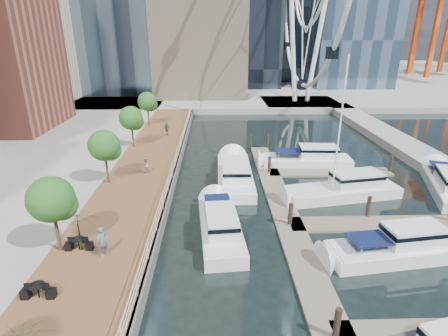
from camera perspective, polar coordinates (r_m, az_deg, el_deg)
name	(u,v)px	position (r m, az deg, el deg)	size (l,w,h in m)	color
ground	(262,309)	(18.90, 6.24, -21.95)	(520.00, 520.00, 0.00)	black
boardwalk	(140,183)	(31.93, -13.59, -2.34)	(6.00, 60.00, 1.00)	brown
seawall	(174,182)	(31.44, -8.24, -2.33)	(0.25, 60.00, 1.00)	#595954
land_far	(221,75)	(116.35, -0.44, 14.93)	(200.00, 114.00, 1.00)	gray
breakwater	(428,161)	(42.22, 30.39, 1.04)	(4.00, 60.00, 1.00)	gray
pier	(300,104)	(68.78, 12.36, 10.21)	(14.00, 12.00, 1.00)	gray
railing	(172,172)	(31.06, -8.52, -0.59)	(0.10, 60.00, 1.05)	white
floating_docks	(349,206)	(28.58, 19.73, -5.92)	(16.00, 34.00, 2.60)	#6D6051
street_trees	(104,146)	(30.37, -19.00, 3.49)	(2.60, 42.60, 4.60)	#3F2B1C
cafe_tables	(25,323)	(18.27, -29.68, -21.19)	(2.50, 13.70, 0.74)	black
yacht_foreground	(394,258)	(24.48, 26.00, -13.04)	(2.45, 9.13, 2.15)	white
pedestrian_near	(103,242)	(21.24, -19.20, -11.30)	(0.66, 0.43, 1.80)	slate
pedestrian_mid	(146,166)	(32.26, -12.70, 0.35)	(0.72, 0.56, 1.48)	gray
pedestrian_far	(167,129)	(44.27, -9.30, 6.32)	(0.95, 0.40, 1.63)	#31373D
moored_yachts	(331,202)	(30.02, 17.07, -5.31)	(24.65, 28.68, 11.50)	silver
cafe_seating	(17,320)	(17.32, -30.72, -20.58)	(4.93, 15.27, 2.41)	#103C18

